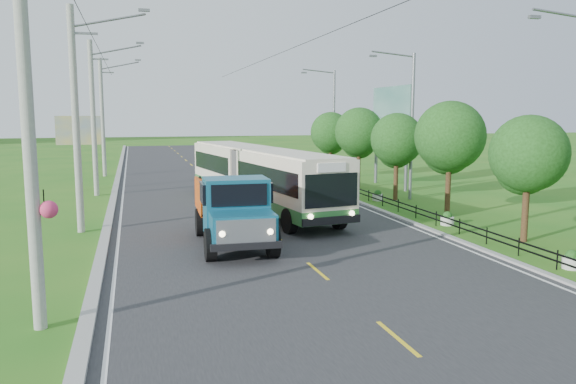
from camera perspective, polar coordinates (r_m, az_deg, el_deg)
name	(u,v)px	position (r m, az deg, el deg)	size (l,w,h in m)	color
ground	(318,271)	(19.30, 3.02, -8.07)	(240.00, 240.00, 0.00)	#236919
road	(224,193)	(38.42, -6.48, -0.07)	(14.00, 120.00, 0.02)	#28282B
curb_left	(114,196)	(37.97, -17.27, -0.37)	(0.40, 120.00, 0.15)	#9E9E99
curb_right	(324,188)	(40.14, 3.65, 0.36)	(0.30, 120.00, 0.10)	#9E9E99
edge_line_left	(123,196)	(37.96, -16.44, -0.42)	(0.12, 120.00, 0.00)	silver
edge_line_right	(317,189)	(39.98, 2.97, 0.30)	(0.12, 120.00, 0.00)	silver
centre_dash	(318,271)	(19.29, 3.02, -8.00)	(0.12, 2.20, 0.00)	yellow
railing_right	(369,196)	(34.88, 8.20, -0.43)	(0.04, 40.00, 0.60)	black
pole_nearest	(31,130)	(14.77, -24.65, 5.75)	(3.51, 0.44, 10.00)	gray
pole_near	(77,119)	(26.69, -20.69, 6.94)	(3.51, 0.32, 10.00)	gray
pole_mid	(94,118)	(38.66, -19.12, 7.16)	(3.51, 0.32, 10.00)	gray
pole_far	(103,117)	(50.64, -18.30, 7.27)	(3.51, 0.32, 10.00)	gray
tree_second	(527,158)	(25.32, 23.13, 3.22)	(3.18, 3.26, 5.30)	#382314
tree_third	(449,140)	(30.21, 16.07, 5.09)	(3.60, 3.62, 6.00)	#382314
tree_fourth	(397,142)	(35.48, 10.97, 4.98)	(3.24, 3.31, 5.40)	#382314
tree_fifth	(359,135)	(40.92, 7.23, 5.81)	(3.48, 3.52, 5.80)	#382314
tree_back	(331,135)	(46.52, 4.36, 5.85)	(3.30, 3.36, 5.50)	#382314
streetlight_mid	(410,121)	(35.67, 12.27, 7.08)	(3.02, 0.20, 9.07)	slate
streetlight_far	(332,119)	(48.50, 4.51, 7.40)	(3.02, 0.20, 9.07)	slate
planter_front	(572,261)	(21.89, 26.86, -6.23)	(0.64, 0.64, 0.67)	silver
planter_near	(447,219)	(28.15, 15.87, -2.68)	(0.64, 0.64, 0.67)	silver
planter_mid	(378,196)	(35.13, 9.10, -0.41)	(0.64, 0.64, 0.67)	silver
planter_far	(333,181)	(42.46, 4.62, 1.09)	(0.64, 0.64, 0.67)	silver
billboard_left	(79,135)	(41.77, -20.50, 5.43)	(3.00, 0.20, 5.20)	slate
billboard_right	(391,114)	(41.77, 10.47, 7.83)	(0.24, 6.00, 7.30)	slate
bus	(258,173)	(31.81, -3.02, 1.95)	(5.35, 17.54, 3.35)	#317A36
dump_truck	(233,206)	(22.87, -5.64, -1.40)	(2.90, 6.92, 2.87)	#135875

